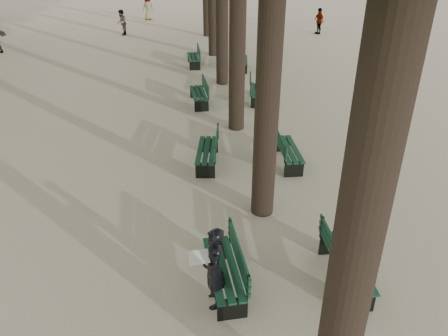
{
  "coord_description": "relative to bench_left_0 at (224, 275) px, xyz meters",
  "views": [
    {
      "loc": [
        -0.23,
        -5.46,
        5.79
      ],
      "look_at": [
        0.6,
        3.0,
        1.2
      ],
      "focal_mm": 35.0,
      "sensor_mm": 36.0,
      "label": 1
    }
  ],
  "objects": [
    {
      "name": "ground",
      "position": [
        -0.37,
        -0.6,
        -0.27
      ],
      "size": [
        120.0,
        120.0,
        0.0
      ],
      "primitive_type": "plane",
      "color": "beige",
      "rests_on": "ground"
    },
    {
      "name": "bench_left_0",
      "position": [
        0.0,
        0.0,
        0.0
      ],
      "size": [
        0.71,
        1.84,
        0.92
      ],
      "color": "black",
      "rests_on": "ground"
    },
    {
      "name": "bench_left_1",
      "position": [
        -0.0,
        4.88,
        0.0
      ],
      "size": [
        0.81,
        1.86,
        0.92
      ],
      "color": "black",
      "rests_on": "ground"
    },
    {
      "name": "bench_left_2",
      "position": [
        0.0,
        9.83,
        0.0
      ],
      "size": [
        0.69,
        1.84,
        0.92
      ],
      "color": "black",
      "rests_on": "ground"
    },
    {
      "name": "bench_left_3",
      "position": [
        0.0,
        15.34,
        0.0
      ],
      "size": [
        0.62,
        1.82,
        0.92
      ],
      "color": "black",
      "rests_on": "ground"
    },
    {
      "name": "bench_right_0",
      "position": [
        2.27,
        -0.05,
        0.0
      ],
      "size": [
        0.58,
        1.8,
        0.92
      ],
      "color": "black",
      "rests_on": "ground"
    },
    {
      "name": "bench_right_1",
      "position": [
        2.27,
        4.72,
        0.0
      ],
      "size": [
        0.57,
        1.8,
        0.92
      ],
      "color": "black",
      "rests_on": "ground"
    },
    {
      "name": "bench_right_2",
      "position": [
        2.27,
        9.98,
        0.0
      ],
      "size": [
        0.8,
        1.86,
        0.92
      ],
      "color": "black",
      "rests_on": "ground"
    },
    {
      "name": "bench_right_3",
      "position": [
        2.27,
        14.52,
        0.0
      ],
      "size": [
        0.8,
        1.86,
        0.92
      ],
      "color": "black",
      "rests_on": "ground"
    },
    {
      "name": "man_with_map",
      "position": [
        -0.21,
        -0.38,
        0.51
      ],
      "size": [
        0.6,
        0.64,
        1.57
      ],
      "color": "black",
      "rests_on": "ground"
    },
    {
      "name": "pedestrian_d",
      "position": [
        -2.9,
        28.62,
        0.6
      ],
      "size": [
        0.91,
        0.77,
        1.75
      ],
      "primitive_type": "imported",
      "rotation": [
        0.0,
        0.0,
        3.73
      ],
      "color": "#262628",
      "rests_on": "ground"
    },
    {
      "name": "pedestrian_b",
      "position": [
        6.38,
        26.52,
        0.65
      ],
      "size": [
        1.23,
        0.51,
        1.85
      ],
      "primitive_type": "imported",
      "rotation": [
        0.0,
        0.0,
        3.03
      ],
      "color": "#262628",
      "rests_on": "ground"
    },
    {
      "name": "pedestrian_c",
      "position": [
        8.31,
        22.33,
        0.53
      ],
      "size": [
        0.58,
        0.99,
        1.6
      ],
      "primitive_type": "imported",
      "rotation": [
        0.0,
        0.0,
        5.01
      ],
      "color": "#262628",
      "rests_on": "ground"
    },
    {
      "name": "pedestrian_a",
      "position": [
        -4.27,
        23.16,
        0.5
      ],
      "size": [
        0.32,
        0.76,
        1.55
      ],
      "primitive_type": "imported",
      "rotation": [
        0.0,
        0.0,
        4.71
      ],
      "color": "#262628",
      "rests_on": "ground"
    }
  ]
}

